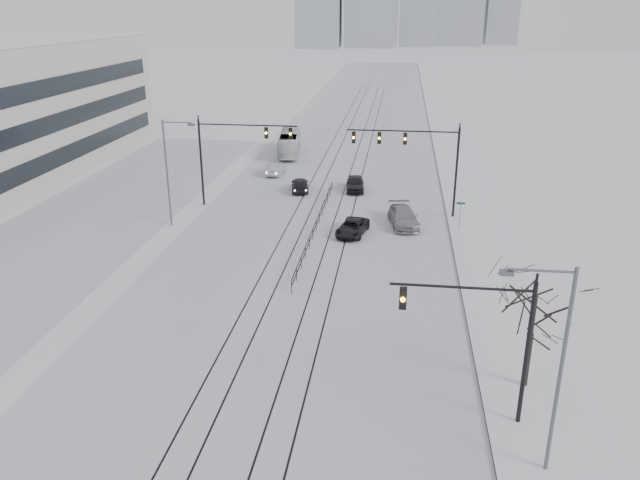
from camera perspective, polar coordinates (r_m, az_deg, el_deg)
The scene contains 19 objects.
road at distance 80.51m, azimuth 2.55°, elevation 8.06°, with size 22.00×260.00×0.02m, color silver.
sidewalk_east at distance 80.53m, azimuth 12.25°, elevation 7.66°, with size 5.00×260.00×0.16m, color white.
curb at distance 80.36m, azimuth 10.49°, elevation 7.75°, with size 0.10×260.00×0.12m, color gray.
parking_strip at distance 62.10m, azimuth -18.33°, elevation 3.14°, with size 14.00×60.00×0.03m, color silver.
tram_rails at distance 61.25m, azimuth 0.91°, elevation 3.99°, with size 5.30×180.00×0.01m.
traffic_mast_near at distance 27.92m, azimuth 15.32°, elevation -8.15°, with size 6.10×0.37×7.00m.
traffic_mast_ne at distance 54.61m, azimuth 8.95°, elevation 7.88°, with size 9.60×0.37×8.00m.
traffic_mast_nw at distance 57.61m, azimuth -8.06°, elevation 8.41°, with size 9.10×0.37×8.00m.
street_light_east at distance 25.43m, azimuth 20.63°, elevation -10.19°, with size 2.73×0.25×9.00m.
street_light_west at distance 53.27m, azimuth -13.56°, elevation 6.62°, with size 2.73×0.25×9.00m.
bare_tree at distance 31.03m, azimuth 19.06°, elevation -5.70°, with size 4.40×4.40×6.10m.
median_fence at distance 51.66m, azimuth -0.35°, elevation 1.34°, with size 0.06×24.00×1.00m.
street_sign at distance 53.04m, azimuth 12.70°, elevation 2.58°, with size 0.70×0.06×2.40m.
sedan_sb_inner at distance 62.97m, azimuth -1.84°, elevation 5.09°, with size 1.65×4.11×1.40m, color black.
sedan_sb_outer at distance 69.48m, azimuth -4.06°, elevation 6.54°, with size 1.46×4.18×1.38m, color #A4A8AC.
sedan_nb_front at distance 50.99m, azimuth 2.99°, elevation 1.15°, with size 2.03×4.39×1.22m, color black.
sedan_nb_right at distance 53.39m, azimuth 7.63°, elevation 2.08°, with size 2.14×5.27×1.53m, color gray.
sedan_nb_far at distance 63.23m, azimuth 3.24°, elevation 5.17°, with size 1.74×4.32×1.47m, color black.
box_truck at distance 79.00m, azimuth -2.82°, elevation 8.84°, with size 2.35×10.04×2.80m, color silver.
Camera 1 is at (6.56, -18.26, 17.73)m, focal length 35.00 mm.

